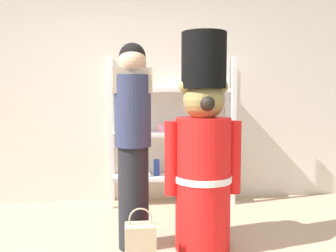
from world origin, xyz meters
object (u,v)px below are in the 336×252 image
(person_shopper, at_px, (133,139))
(merchandise_shelf, at_px, (172,132))
(teddy_bear_guard, at_px, (203,153))
(shopping_bag, at_px, (140,243))

(person_shopper, bearing_deg, merchandise_shelf, 69.79)
(merchandise_shelf, height_order, person_shopper, merchandise_shelf)
(teddy_bear_guard, height_order, person_shopper, teddy_bear_guard)
(shopping_bag, bearing_deg, teddy_bear_guard, 22.93)
(merchandise_shelf, relative_size, shopping_bag, 3.97)
(merchandise_shelf, height_order, teddy_bear_guard, teddy_bear_guard)
(shopping_bag, bearing_deg, merchandise_shelf, 75.16)
(person_shopper, height_order, shopping_bag, person_shopper)
(teddy_bear_guard, bearing_deg, shopping_bag, -157.07)
(person_shopper, bearing_deg, shopping_bag, -81.04)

